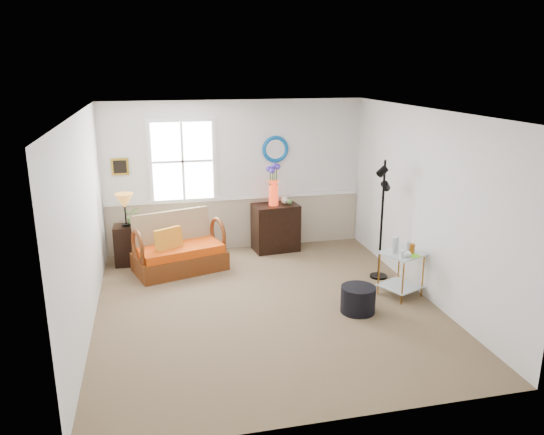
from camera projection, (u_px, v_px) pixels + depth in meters
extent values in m
cube|color=brown|center=(267.00, 306.00, 7.20)|extent=(4.50, 5.00, 0.01)
cube|color=white|center=(266.00, 112.00, 6.48)|extent=(4.50, 5.00, 0.01)
cube|color=silver|center=(236.00, 176.00, 9.18)|extent=(4.50, 0.01, 2.60)
cube|color=silver|center=(329.00, 291.00, 4.50)|extent=(4.50, 0.01, 2.60)
cube|color=silver|center=(84.00, 225.00, 6.36)|extent=(0.01, 5.00, 2.60)
cube|color=silver|center=(425.00, 204.00, 7.33)|extent=(0.01, 5.00, 2.60)
cube|color=tan|center=(237.00, 223.00, 9.40)|extent=(4.46, 0.02, 0.90)
cube|color=white|center=(236.00, 198.00, 9.26)|extent=(4.46, 0.04, 0.06)
cube|color=#B48D28|center=(120.00, 167.00, 8.69)|extent=(0.28, 0.03, 0.28)
torus|color=#045AAD|center=(275.00, 149.00, 9.19)|extent=(0.47, 0.07, 0.47)
imported|color=#527B3D|center=(134.00, 218.00, 8.55)|extent=(0.37, 0.39, 0.25)
cylinder|color=black|center=(358.00, 299.00, 6.99)|extent=(0.48, 0.48, 0.35)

